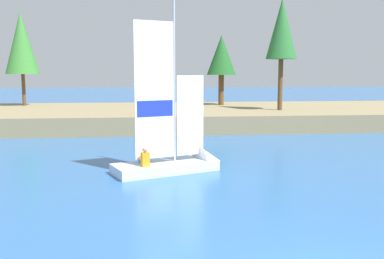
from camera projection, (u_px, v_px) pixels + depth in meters
The scene contains 5 objects.
shore_bank at pixel (192, 116), 31.42m from camera, with size 80.00×12.42×1.11m, color #897A56.
shoreline_tree_left at pixel (21, 44), 32.92m from camera, with size 2.52×2.52×7.07m.
shoreline_tree_midleft at pixel (221, 56), 33.72m from camera, with size 2.28×2.28×5.43m.
shoreline_tree_centre at pixel (282, 30), 28.94m from camera, with size 2.07×2.07×7.49m.
sailboat at pixel (183, 158), 16.47m from camera, with size 4.56×2.92×6.78m.
Camera 1 is at (-3.20, -6.52, 3.71)m, focal length 40.48 mm.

